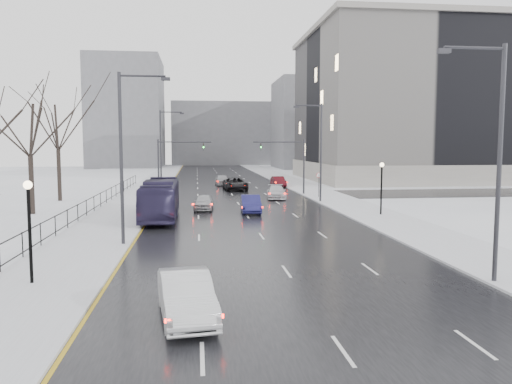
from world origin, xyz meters
name	(u,v)px	position (x,y,z in m)	size (l,w,h in m)	color
road	(226,187)	(0.00, 60.00, 0.02)	(16.00, 150.00, 0.04)	black
cross_road	(233,196)	(0.00, 48.00, 0.02)	(130.00, 10.00, 0.04)	black
sidewalk_left	(150,187)	(-10.50, 60.00, 0.08)	(5.00, 150.00, 0.16)	silver
sidewalk_right	(300,186)	(10.50, 60.00, 0.08)	(5.00, 150.00, 0.16)	silver
park_strip	(78,188)	(-20.00, 60.00, 0.06)	(14.00, 150.00, 0.12)	white
tree_park_d	(33,215)	(-17.80, 34.00, 0.00)	(8.75, 8.75, 12.50)	black
tree_park_e	(60,202)	(-18.20, 44.00, 0.00)	(9.45, 9.45, 13.50)	black
iron_fence	(81,210)	(-13.00, 30.00, 0.91)	(0.06, 70.00, 1.30)	black
streetlight_r_near	(495,152)	(8.17, 10.00, 5.62)	(2.95, 0.25, 10.00)	#2D2D33
streetlight_r_mid	(319,147)	(8.17, 40.00, 5.62)	(2.95, 0.25, 10.00)	#2D2D33
streetlight_l_near	(125,150)	(-8.17, 20.00, 5.62)	(2.95, 0.25, 10.00)	#2D2D33
streetlight_l_far	(163,147)	(-8.17, 52.00, 5.62)	(2.95, 0.25, 10.00)	#2D2D33
lamppost_l	(29,217)	(-11.00, 12.00, 2.94)	(0.36, 0.36, 4.28)	black
lamppost_r_mid	(382,181)	(11.00, 30.00, 2.94)	(0.36, 0.36, 4.28)	black
mast_signal_right	(295,160)	(7.33, 48.00, 4.11)	(6.10, 0.33, 6.50)	#2D2D33
mast_signal_left	(168,160)	(-7.33, 48.00, 4.11)	(6.10, 0.33, 6.50)	#2D2D33
no_uturn_sign	(319,178)	(9.20, 44.00, 2.30)	(0.60, 0.06, 2.70)	#2D2D33
civic_building	(428,113)	(35.00, 72.00, 11.21)	(41.00, 31.00, 24.80)	gray
bldg_far_right	(324,124)	(28.00, 115.00, 11.00)	(24.00, 20.00, 22.00)	slate
bldg_far_left	(127,113)	(-22.00, 125.00, 14.00)	(18.00, 22.00, 28.00)	slate
bldg_far_center	(224,134)	(4.00, 140.00, 9.00)	(30.00, 18.00, 18.00)	slate
sedan_left_near	(186,296)	(-4.50, 7.24, 0.82)	(1.66, 4.75, 1.56)	silver
bus	(160,199)	(-7.00, 30.72, 1.60)	(2.62, 11.19, 3.12)	#272242
sedan_center_near	(204,202)	(-3.50, 35.46, 0.74)	(1.65, 4.11, 1.40)	#B7B9BC
sedan_right_near	(251,204)	(0.50, 33.12, 0.80)	(1.61, 4.63, 1.52)	navy
sedan_right_cross	(235,184)	(0.82, 54.38, 0.86)	(2.72, 5.90, 1.64)	black
sedan_right_far	(276,192)	(4.50, 44.03, 0.76)	(2.00, 4.93, 1.43)	silver
sedan_center_far	(222,180)	(-0.50, 62.30, 0.84)	(1.88, 4.67, 1.59)	#97979C
sedan_right_distant	(278,182)	(7.20, 59.08, 0.75)	(1.51, 4.34, 1.43)	#4D0D15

